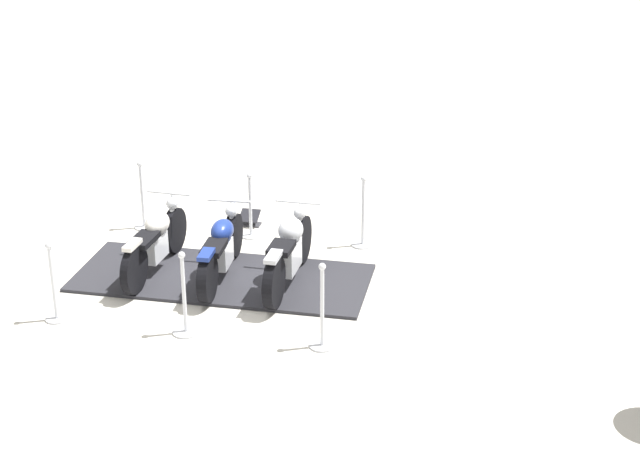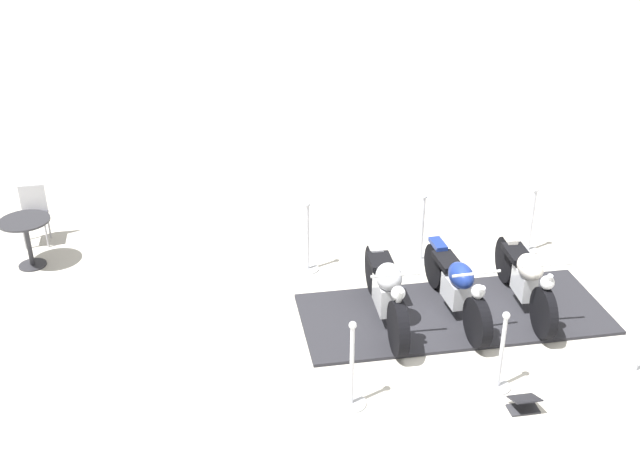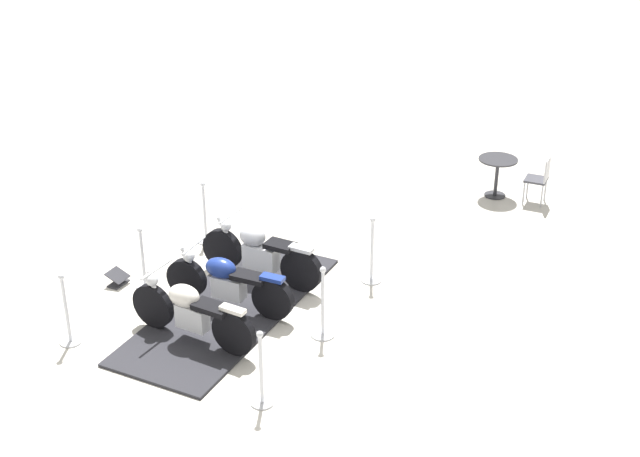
# 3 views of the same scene
# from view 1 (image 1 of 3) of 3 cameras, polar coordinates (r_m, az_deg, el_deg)

# --- Properties ---
(ground_plane) EXTENTS (80.00, 80.00, 0.00)m
(ground_plane) POSITION_cam_1_polar(r_m,az_deg,el_deg) (13.81, -5.77, -2.98)
(ground_plane) COLOR beige
(display_platform) EXTENTS (4.27, 2.02, 0.05)m
(display_platform) POSITION_cam_1_polar(r_m,az_deg,el_deg) (13.80, -5.77, -2.90)
(display_platform) COLOR #28282D
(display_platform) RESTS_ON ground_plane
(motorcycle_chrome) EXTENTS (0.65, 2.16, 1.01)m
(motorcycle_chrome) POSITION_cam_1_polar(r_m,az_deg,el_deg) (13.37, -1.84, -1.34)
(motorcycle_chrome) COLOR black
(motorcycle_chrome) RESTS_ON display_platform
(motorcycle_navy) EXTENTS (0.64, 2.12, 0.94)m
(motorcycle_navy) POSITION_cam_1_polar(r_m,az_deg,el_deg) (13.63, -5.82, -1.14)
(motorcycle_navy) COLOR black
(motorcycle_navy) RESTS_ON display_platform
(motorcycle_cream) EXTENTS (0.66, 2.08, 0.99)m
(motorcycle_cream) POSITION_cam_1_polar(r_m,az_deg,el_deg) (13.92, -9.63, -0.67)
(motorcycle_cream) COLOR black
(motorcycle_cream) RESTS_ON display_platform
(stanchion_right_front) EXTENTS (0.35, 0.35, 1.12)m
(stanchion_right_front) POSITION_cam_1_polar(r_m,az_deg,el_deg) (14.69, 2.53, 0.25)
(stanchion_right_front) COLOR silver
(stanchion_right_front) RESTS_ON ground_plane
(stanchion_right_rear) EXTENTS (0.32, 0.32, 1.12)m
(stanchion_right_rear) POSITION_cam_1_polar(r_m,az_deg,el_deg) (15.57, -10.35, 1.32)
(stanchion_right_rear) COLOR silver
(stanchion_right_rear) RESTS_ON ground_plane
(stanchion_left_front) EXTENTS (0.33, 0.33, 1.13)m
(stanchion_left_front) POSITION_cam_1_polar(r_m,az_deg,el_deg) (11.89, 0.13, -5.38)
(stanchion_left_front) COLOR silver
(stanchion_left_front) RESTS_ON ground_plane
(stanchion_left_mid) EXTENTS (0.35, 0.35, 1.12)m
(stanchion_left_mid) POSITION_cam_1_polar(r_m,az_deg,el_deg) (12.33, -7.94, -4.67)
(stanchion_left_mid) COLOR silver
(stanchion_left_mid) RESTS_ON ground_plane
(stanchion_left_rear) EXTENTS (0.30, 0.30, 1.10)m
(stanchion_left_rear) POSITION_cam_1_polar(r_m,az_deg,el_deg) (12.96, -15.33, -3.69)
(stanchion_left_rear) COLOR silver
(stanchion_left_rear) RESTS_ON ground_plane
(stanchion_right_mid) EXTENTS (0.31, 0.31, 1.05)m
(stanchion_right_mid) POSITION_cam_1_polar(r_m,az_deg,el_deg) (15.04, -4.10, 0.79)
(stanchion_right_mid) COLOR silver
(stanchion_right_mid) RESTS_ON ground_plane
(info_placard) EXTENTS (0.36, 0.31, 0.23)m
(info_placard) POSITION_cam_1_polar(r_m,az_deg,el_deg) (15.56, -4.15, 0.49)
(info_placard) COLOR #333338
(info_placard) RESTS_ON ground_plane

